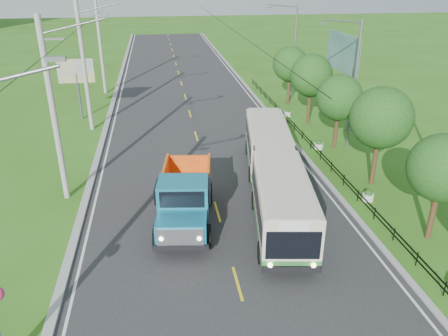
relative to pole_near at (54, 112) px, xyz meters
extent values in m
plane|color=#305F16|center=(8.26, -9.00, -5.09)|extent=(240.00, 240.00, 0.00)
cube|color=#28282B|center=(8.26, 11.00, -5.08)|extent=(14.00, 120.00, 0.02)
cube|color=#9E9E99|center=(1.06, 11.00, -5.02)|extent=(0.40, 120.00, 0.15)
cube|color=#9E9E99|center=(15.41, 11.00, -5.04)|extent=(0.30, 120.00, 0.10)
cube|color=silver|center=(1.61, 11.00, -5.07)|extent=(0.12, 120.00, 0.00)
cube|color=silver|center=(14.91, 11.00, -5.07)|extent=(0.12, 120.00, 0.00)
cube|color=yellow|center=(8.26, -9.00, -5.07)|extent=(0.12, 2.20, 0.00)
cube|color=black|center=(16.26, 5.00, -4.79)|extent=(0.04, 40.00, 0.60)
cube|color=slate|center=(3.06, -12.00, 4.81)|extent=(0.50, 0.18, 0.12)
cylinder|color=gray|center=(-0.04, 0.00, -0.09)|extent=(0.32, 0.32, 10.00)
cube|color=slate|center=(0.46, 0.00, 3.71)|extent=(1.20, 0.10, 0.10)
cube|color=slate|center=(3.06, 0.00, 4.81)|extent=(0.50, 0.18, 0.12)
cylinder|color=gray|center=(-0.04, 12.00, -0.09)|extent=(0.32, 0.32, 10.00)
cube|color=slate|center=(0.46, 12.00, 3.71)|extent=(1.20, 0.10, 0.10)
cube|color=slate|center=(3.06, 12.00, 4.81)|extent=(0.50, 0.18, 0.12)
cylinder|color=gray|center=(-0.04, 24.00, -0.09)|extent=(0.32, 0.32, 10.00)
cube|color=slate|center=(0.46, 24.00, 3.71)|extent=(1.20, 0.10, 0.10)
cylinder|color=#382314|center=(18.06, -7.00, -3.61)|extent=(0.28, 0.28, 2.97)
sphere|color=#1A4313|center=(18.06, -7.00, -1.38)|extent=(3.18, 3.18, 3.18)
sphere|color=#1A4313|center=(18.26, -6.50, -2.02)|extent=(2.33, 2.33, 2.33)
cylinder|color=#382314|center=(18.06, -1.00, -3.41)|extent=(0.28, 0.28, 3.36)
sphere|color=#1A4313|center=(18.06, -1.00, -0.89)|extent=(3.60, 3.60, 3.60)
sphere|color=#1A4313|center=(18.26, -0.50, -1.61)|extent=(2.64, 2.64, 2.64)
cylinder|color=#382314|center=(18.06, 5.00, -3.58)|extent=(0.28, 0.28, 3.02)
sphere|color=#1A4313|center=(18.06, 5.00, -1.31)|extent=(3.24, 3.24, 3.24)
sphere|color=#1A4313|center=(18.26, 5.50, -1.96)|extent=(2.38, 2.38, 2.38)
cylinder|color=#382314|center=(18.06, 11.00, -3.47)|extent=(0.28, 0.28, 3.25)
sphere|color=#1A4313|center=(18.06, 11.00, -1.03)|extent=(3.48, 3.48, 3.48)
sphere|color=#1A4313|center=(18.26, 11.50, -1.73)|extent=(2.55, 2.55, 2.55)
cylinder|color=#382314|center=(18.06, 17.00, -3.55)|extent=(0.28, 0.28, 3.08)
sphere|color=#1A4313|center=(18.06, 17.00, -1.24)|extent=(3.30, 3.30, 3.30)
sphere|color=#1A4313|center=(18.26, 17.50, -1.90)|extent=(2.42, 2.42, 2.42)
cylinder|color=slate|center=(19.06, 5.00, -0.59)|extent=(0.20, 0.20, 9.00)
cylinder|color=slate|center=(17.66, 5.00, 3.81)|extent=(2.80, 0.10, 0.34)
cube|color=slate|center=(16.36, 5.00, 3.66)|extent=(0.45, 0.16, 0.12)
cylinder|color=slate|center=(19.06, 19.00, -0.59)|extent=(0.20, 0.20, 9.00)
cylinder|color=slate|center=(17.66, 19.00, 3.81)|extent=(2.80, 0.10, 0.34)
cube|color=slate|center=(16.36, 19.00, 3.66)|extent=(0.45, 0.16, 0.12)
cylinder|color=silver|center=(16.86, -3.00, -4.89)|extent=(0.64, 0.64, 0.40)
sphere|color=#1A4313|center=(16.86, -3.00, -4.64)|extent=(0.44, 0.44, 0.44)
cylinder|color=silver|center=(16.86, 5.00, -4.89)|extent=(0.64, 0.64, 0.40)
sphere|color=#1A4313|center=(16.86, 5.00, -4.64)|extent=(0.44, 0.44, 0.44)
cylinder|color=silver|center=(16.86, 13.00, -4.89)|extent=(0.64, 0.64, 0.40)
sphere|color=#1A4313|center=(16.86, 13.00, -4.64)|extent=(0.44, 0.44, 0.44)
cylinder|color=slate|center=(-1.24, 15.00, -3.09)|extent=(0.20, 0.20, 4.00)
cube|color=yellow|center=(-1.24, 15.00, -0.89)|extent=(3.00, 0.15, 2.00)
cylinder|color=slate|center=(20.56, 8.50, -2.59)|extent=(0.24, 0.24, 5.00)
cylinder|color=slate|center=(20.56, 13.50, -2.59)|extent=(0.24, 0.24, 5.00)
cube|color=#144C47|center=(20.56, 11.00, 0.71)|extent=(0.20, 6.00, 3.00)
cube|color=#2D712F|center=(11.04, -5.61, -4.31)|extent=(3.58, 7.68, 0.54)
cube|color=beige|center=(11.04, -5.61, -3.09)|extent=(3.58, 7.68, 1.90)
cube|color=black|center=(11.04, -5.61, -3.08)|extent=(3.53, 7.10, 0.94)
cube|color=#2D712F|center=(12.30, 2.41, -4.31)|extent=(3.50, 7.19, 0.54)
cube|color=beige|center=(12.30, 2.41, -3.09)|extent=(3.50, 7.19, 1.90)
cube|color=black|center=(12.30, 2.41, -3.08)|extent=(3.45, 6.61, 0.94)
cube|color=#4C4C4C|center=(11.69, -1.48, -3.36)|extent=(2.44, 1.33, 2.34)
cube|color=black|center=(10.46, -9.28, -3.25)|extent=(2.20, 0.40, 1.28)
cylinder|color=black|center=(9.58, -7.72, -4.58)|extent=(0.47, 1.06, 1.02)
cylinder|color=black|center=(11.78, -8.07, -4.58)|extent=(0.47, 1.06, 1.02)
cylinder|color=black|center=(10.33, -2.96, -4.58)|extent=(0.47, 1.06, 1.02)
cylinder|color=black|center=(12.53, -3.30, -4.58)|extent=(0.47, 1.06, 1.02)
cylinder|color=black|center=(10.85, 0.35, -4.58)|extent=(0.47, 1.06, 1.02)
cylinder|color=black|center=(13.05, 0.00, -4.58)|extent=(0.47, 1.06, 1.02)
cylinder|color=black|center=(11.55, 4.82, -4.58)|extent=(0.47, 1.06, 1.02)
cylinder|color=black|center=(13.75, 4.48, -4.58)|extent=(0.47, 1.06, 1.02)
cube|color=#166A85|center=(6.17, -6.28, -3.90)|extent=(2.46, 1.82, 1.08)
cube|color=#166A85|center=(6.39, -4.67, -3.36)|extent=(2.60, 2.05, 2.17)
cube|color=black|center=(6.39, -4.67, -2.82)|extent=(2.79, 1.76, 0.76)
cube|color=black|center=(6.51, -3.81, -4.39)|extent=(1.97, 6.60, 0.27)
cube|color=orange|center=(6.76, -1.98, -3.30)|extent=(2.92, 3.57, 1.41)
cylinder|color=black|center=(5.07, -5.91, -4.50)|extent=(0.54, 1.23, 1.19)
cylinder|color=black|center=(7.32, -6.22, -4.50)|extent=(0.54, 1.23, 1.19)
cylinder|color=black|center=(5.66, -1.61, -4.50)|extent=(0.54, 1.23, 1.19)
cylinder|color=black|center=(7.92, -1.93, -4.50)|extent=(0.54, 1.23, 1.19)
camera|label=1|loc=(5.48, -23.30, 6.75)|focal=35.00mm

